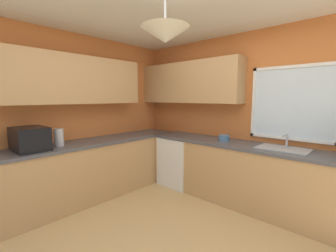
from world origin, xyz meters
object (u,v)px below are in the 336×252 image
at_px(sink_assembly, 283,148).
at_px(microwave, 30,139).
at_px(kettle, 59,137).
at_px(dishwasher, 180,161).
at_px(bowl, 224,138).

bearing_deg(sink_assembly, microwave, -136.61).
bearing_deg(kettle, microwave, -93.35).
relative_size(dishwasher, kettle, 3.51).
bearing_deg(dishwasher, kettle, -109.38).
bearing_deg(bowl, sink_assembly, 0.44).
bearing_deg(bowl, kettle, -128.53).
bearing_deg(microwave, sink_assembly, 43.39).
distance_m(dishwasher, microwave, 2.34).
xyz_separation_m(sink_assembly, bowl, (-0.83, -0.01, 0.03)).
xyz_separation_m(kettle, sink_assembly, (2.30, 1.86, -0.11)).
xyz_separation_m(microwave, kettle, (0.02, 0.34, -0.03)).
bearing_deg(kettle, sink_assembly, 38.84).
relative_size(microwave, bowl, 2.91).
height_order(kettle, bowl, kettle).
height_order(dishwasher, bowl, bowl).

